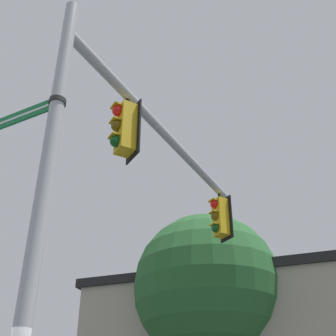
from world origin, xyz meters
The scene contains 6 objects.
signal_pole centered at (0.00, 0.00, 3.96)m, with size 0.22×0.22×7.93m, color #ADB2B7.
mast_arm centered at (1.85, -2.97, 7.25)m, with size 0.20×0.20×7.01m, color #ADB2B7.
traffic_light_nearest_pole centered at (0.97, -1.54, 6.45)m, with size 0.54×0.49×1.31m.
traffic_light_mid_inner centered at (3.44, -5.51, 6.45)m, with size 0.54×0.49×1.31m.
street_name_sign centered at (0.34, 0.21, 5.79)m, with size 1.18×0.80×0.22m.
tree_by_storefront centered at (6.53, -7.15, 5.51)m, with size 4.79×4.79×7.93m.
Camera 1 is at (-5.53, 1.24, 1.47)m, focal length 48.44 mm.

